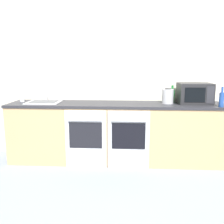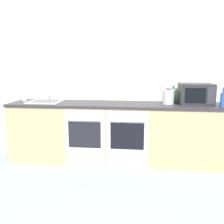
{
  "view_description": "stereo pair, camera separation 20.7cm",
  "coord_description": "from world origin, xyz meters",
  "px_view_note": "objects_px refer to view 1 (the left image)",
  "views": [
    {
      "loc": [
        0.18,
        -1.72,
        1.51
      ],
      "look_at": [
        -0.05,
        2.09,
        0.79
      ],
      "focal_mm": 40.0,
      "sensor_mm": 36.0,
      "label": 1
    },
    {
      "loc": [
        0.39,
        -1.7,
        1.51
      ],
      "look_at": [
        -0.05,
        2.09,
        0.79
      ],
      "focal_mm": 40.0,
      "sensor_mm": 36.0,
      "label": 2
    }
  ],
  "objects_px": {
    "oven_right": "(128,140)",
    "oven_left": "(86,139)",
    "sink": "(44,102)",
    "bottle_blue": "(222,99)",
    "kettle": "(168,96)",
    "microwave": "(194,93)",
    "bottle_green": "(172,96)",
    "bottle_clear": "(22,97)"
  },
  "relations": [
    {
      "from": "oven_right",
      "to": "bottle_blue",
      "type": "height_order",
      "value": "bottle_blue"
    },
    {
      "from": "bottle_green",
      "to": "bottle_blue",
      "type": "bearing_deg",
      "value": -33.76
    },
    {
      "from": "microwave",
      "to": "sink",
      "type": "height_order",
      "value": "microwave"
    },
    {
      "from": "bottle_clear",
      "to": "sink",
      "type": "xyz_separation_m",
      "value": [
        0.38,
        -0.08,
        -0.06
      ]
    },
    {
      "from": "oven_left",
      "to": "bottle_green",
      "type": "relative_size",
      "value": 3.27
    },
    {
      "from": "bottle_clear",
      "to": "sink",
      "type": "height_order",
      "value": "sink"
    },
    {
      "from": "bottle_green",
      "to": "kettle",
      "type": "distance_m",
      "value": 0.17
    },
    {
      "from": "oven_right",
      "to": "bottle_blue",
      "type": "xyz_separation_m",
      "value": [
        1.3,
        0.08,
        0.6
      ]
    },
    {
      "from": "bottle_clear",
      "to": "microwave",
      "type": "bearing_deg",
      "value": -0.45
    },
    {
      "from": "oven_right",
      "to": "kettle",
      "type": "relative_size",
      "value": 3.74
    },
    {
      "from": "bottle_blue",
      "to": "kettle",
      "type": "height_order",
      "value": "bottle_blue"
    },
    {
      "from": "kettle",
      "to": "bottle_blue",
      "type": "bearing_deg",
      "value": -20.97
    },
    {
      "from": "oven_left",
      "to": "bottle_clear",
      "type": "xyz_separation_m",
      "value": [
        -1.08,
        0.39,
        0.56
      ]
    },
    {
      "from": "oven_left",
      "to": "bottle_green",
      "type": "xyz_separation_m",
      "value": [
        1.31,
        0.49,
        0.59
      ]
    },
    {
      "from": "microwave",
      "to": "sink",
      "type": "distance_m",
      "value": 2.33
    },
    {
      "from": "microwave",
      "to": "bottle_green",
      "type": "relative_size",
      "value": 1.83
    },
    {
      "from": "oven_right",
      "to": "bottle_green",
      "type": "xyz_separation_m",
      "value": [
        0.68,
        0.49,
        0.59
      ]
    },
    {
      "from": "microwave",
      "to": "bottle_clear",
      "type": "bearing_deg",
      "value": 179.55
    },
    {
      "from": "kettle",
      "to": "microwave",
      "type": "bearing_deg",
      "value": 2.56
    },
    {
      "from": "oven_left",
      "to": "kettle",
      "type": "relative_size",
      "value": 3.74
    },
    {
      "from": "bottle_blue",
      "to": "kettle",
      "type": "distance_m",
      "value": 0.76
    },
    {
      "from": "oven_left",
      "to": "sink",
      "type": "height_order",
      "value": "sink"
    },
    {
      "from": "microwave",
      "to": "bottle_blue",
      "type": "bearing_deg",
      "value": -43.64
    },
    {
      "from": "oven_left",
      "to": "bottle_clear",
      "type": "distance_m",
      "value": 1.28
    },
    {
      "from": "kettle",
      "to": "bottle_green",
      "type": "bearing_deg",
      "value": 57.39
    },
    {
      "from": "microwave",
      "to": "sink",
      "type": "relative_size",
      "value": 0.96
    },
    {
      "from": "oven_right",
      "to": "bottle_green",
      "type": "distance_m",
      "value": 1.03
    },
    {
      "from": "oven_left",
      "to": "bottle_blue",
      "type": "distance_m",
      "value": 2.01
    },
    {
      "from": "oven_right",
      "to": "bottle_blue",
      "type": "distance_m",
      "value": 1.43
    },
    {
      "from": "oven_right",
      "to": "bottle_green",
      "type": "height_order",
      "value": "bottle_green"
    },
    {
      "from": "bottle_blue",
      "to": "kettle",
      "type": "xyz_separation_m",
      "value": [
        -0.71,
        0.27,
        0.0
      ]
    },
    {
      "from": "oven_left",
      "to": "kettle",
      "type": "bearing_deg",
      "value": 16.13
    },
    {
      "from": "bottle_green",
      "to": "sink",
      "type": "bearing_deg",
      "value": -174.74
    },
    {
      "from": "kettle",
      "to": "sink",
      "type": "bearing_deg",
      "value": -178.68
    },
    {
      "from": "bottle_clear",
      "to": "kettle",
      "type": "relative_size",
      "value": 0.84
    },
    {
      "from": "oven_right",
      "to": "oven_left",
      "type": "bearing_deg",
      "value": 180.0
    },
    {
      "from": "oven_left",
      "to": "bottle_blue",
      "type": "bearing_deg",
      "value": 2.42
    },
    {
      "from": "bottle_green",
      "to": "bottle_clear",
      "type": "xyz_separation_m",
      "value": [
        -2.39,
        -0.1,
        -0.03
      ]
    },
    {
      "from": "microwave",
      "to": "bottle_clear",
      "type": "xyz_separation_m",
      "value": [
        -2.7,
        0.02,
        -0.08
      ]
    },
    {
      "from": "sink",
      "to": "kettle",
      "type": "bearing_deg",
      "value": 1.32
    },
    {
      "from": "bottle_blue",
      "to": "microwave",
      "type": "bearing_deg",
      "value": 136.36
    },
    {
      "from": "bottle_green",
      "to": "bottle_clear",
      "type": "distance_m",
      "value": 2.39
    }
  ]
}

